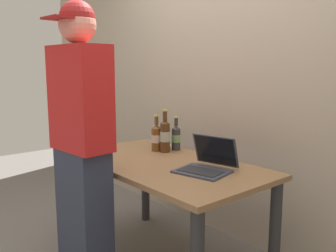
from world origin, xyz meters
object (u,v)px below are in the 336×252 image
object	(u,v)px
beer_bottle_brown	(176,137)
person_figure	(82,147)
beer_bottle_dark	(156,137)
beer_bottle_green	(165,134)
beer_bottle_amber	(165,135)
laptop	(207,164)

from	to	relation	value
beer_bottle_brown	person_figure	xyz separation A→B (m)	(0.14, -0.85, 0.07)
beer_bottle_dark	person_figure	bearing A→B (deg)	-73.77
beer_bottle_green	beer_bottle_dark	xyz separation A→B (m)	(-0.00, -0.08, -0.01)
beer_bottle_dark	beer_bottle_brown	bearing A→B (deg)	62.08
beer_bottle_amber	beer_bottle_dark	size ratio (longest dim) A/B	1.16
beer_bottle_amber	person_figure	xyz separation A→B (m)	(0.13, -0.74, 0.04)
beer_bottle_brown	beer_bottle_dark	xyz separation A→B (m)	(-0.07, -0.14, 0.01)
beer_bottle_green	beer_bottle_brown	world-z (taller)	beer_bottle_green
laptop	person_figure	distance (m)	0.76
beer_bottle_amber	beer_bottle_brown	distance (m)	0.12
beer_bottle_brown	person_figure	distance (m)	0.87
beer_bottle_amber	beer_bottle_green	bearing A→B (deg)	140.23
beer_bottle_green	beer_bottle_brown	bearing A→B (deg)	38.07
laptop	beer_bottle_dark	xyz separation A→B (m)	(-0.62, 0.10, 0.06)
beer_bottle_green	beer_bottle_amber	xyz separation A→B (m)	(0.07, -0.06, 0.01)
laptop	beer_bottle_dark	distance (m)	0.63
laptop	person_figure	world-z (taller)	person_figure
beer_bottle_amber	beer_bottle_brown	world-z (taller)	beer_bottle_amber
beer_bottle_brown	laptop	bearing A→B (deg)	-22.90
laptop	beer_bottle_brown	xyz separation A→B (m)	(-0.55, 0.23, 0.06)
beer_bottle_amber	beer_bottle_brown	bearing A→B (deg)	91.44
beer_bottle_green	beer_bottle_brown	size ratio (longest dim) A/B	1.12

